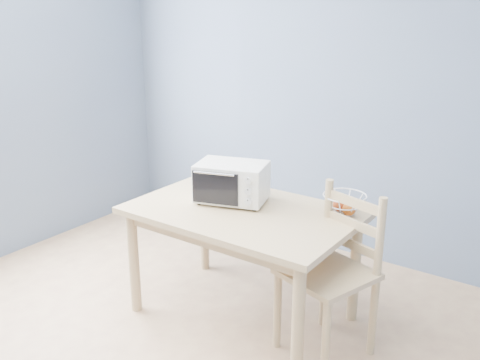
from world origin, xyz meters
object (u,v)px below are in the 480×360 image
Objects in this scene: dining_table at (243,224)px; dining_chair at (332,275)px; toaster_oven at (229,181)px; fruit_basket at (345,204)px.

dining_table is 1.42× the size of dining_chair.
toaster_oven is (-0.16, 0.07, 0.24)m from dining_table.
toaster_oven reaches higher than fruit_basket.
dining_chair is (0.63, 0.00, -0.16)m from dining_table.
dining_chair is (0.08, -0.31, -0.33)m from fruit_basket.
fruit_basket is (0.71, 0.24, -0.07)m from toaster_oven.
fruit_basket is (0.55, 0.31, 0.16)m from dining_table.
dining_table is at bearing -41.53° from toaster_oven.
dining_chair is at bearing -22.41° from toaster_oven.
dining_chair reaches higher than dining_table.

